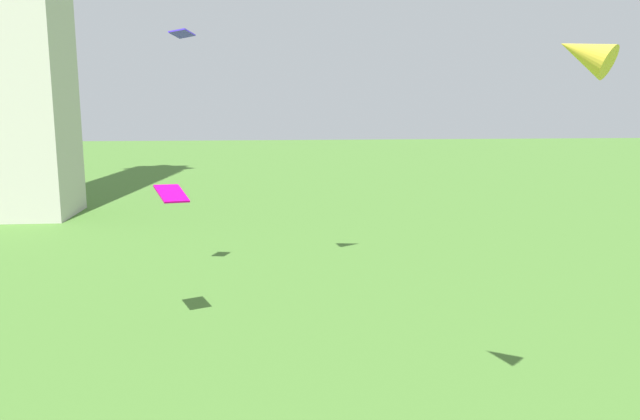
% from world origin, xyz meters
% --- Properties ---
extents(kite_flying_0, '(1.26, 1.42, 0.50)m').
position_xyz_m(kite_flying_0, '(-2.69, 23.52, 4.59)').
color(kite_flying_0, '#C60486').
extents(kite_flying_2, '(1.39, 1.38, 1.08)m').
position_xyz_m(kite_flying_2, '(6.62, 15.42, 8.49)').
color(kite_flying_2, gold).
extents(kite_flying_3, '(0.94, 1.12, 0.29)m').
position_xyz_m(kite_flying_3, '(-2.69, 27.89, 10.00)').
color(kite_flying_3, '#412BDB').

